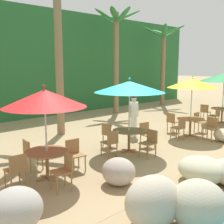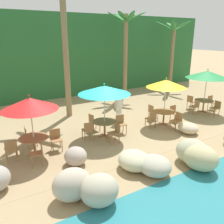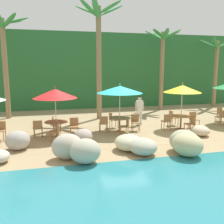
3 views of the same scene
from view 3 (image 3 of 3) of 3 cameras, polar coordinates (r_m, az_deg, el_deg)
ground_plane at (r=13.28m, az=2.44°, el=-4.41°), size 120.00×120.00×0.00m
terrace_deck at (r=13.28m, az=2.44°, el=-4.39°), size 18.00×5.20×0.01m
foliage_backdrop at (r=21.64m, az=-4.27°, el=9.22°), size 28.00×2.40×6.00m
rock_seawall at (r=9.95m, az=4.66°, el=-7.11°), size 16.17×3.57×0.94m
chair_white_seaward at (r=12.69m, az=-23.73°, el=-3.57°), size 0.45×0.46×0.87m
umbrella_red at (r=12.26m, az=-12.67°, el=4.06°), size 2.08×2.08×2.42m
dining_table_red at (r=12.50m, az=-12.40°, el=-2.67°), size 1.10×1.10×0.74m
chair_red_seaward at (r=12.57m, az=-8.49°, el=-2.94°), size 0.46×0.47×0.87m
chair_red_inland at (r=13.35m, az=-12.62°, el=-2.30°), size 0.46×0.45×0.87m
chair_red_left at (r=12.45m, az=-16.30°, el=-3.37°), size 0.42×0.43×0.87m
chair_red_right at (r=11.69m, az=-12.44°, el=-4.07°), size 0.48×0.48×0.87m
umbrella_teal at (r=12.91m, az=1.74°, el=5.06°), size 2.33×2.33×2.50m
dining_table_teal at (r=13.14m, az=1.71°, el=-1.81°), size 1.10×1.10×0.74m
chair_teal_seaward at (r=13.39m, az=5.26°, el=-2.07°), size 0.47×0.48×0.87m
chair_teal_inland at (r=13.91m, az=0.07°, el=-1.56°), size 0.47×0.46×0.87m
chair_teal_left at (r=12.94m, az=-1.92°, el=-2.45°), size 0.45×0.46×0.87m
chair_teal_right at (r=12.38m, az=3.03°, el=-3.04°), size 0.44×0.44×0.87m
umbrella_yellow at (r=13.96m, az=15.51°, el=5.04°), size 1.99×1.99×2.50m
dining_table_yellow at (r=14.18m, az=15.21°, el=-1.28°), size 1.10×1.10×0.74m
chair_yellow_seaward at (r=14.72m, az=17.86°, el=-1.40°), size 0.43×0.44×0.87m
chair_yellow_inland at (r=14.91m, az=13.42°, el=-1.05°), size 0.44×0.44×0.87m
chair_yellow_left at (r=13.77m, az=12.18°, el=-1.92°), size 0.44×0.45×0.87m
chair_yellow_right at (r=13.54m, az=17.32°, el=-2.35°), size 0.44×0.43×0.87m
chair_green_inland at (r=17.06m, az=23.21°, el=-0.21°), size 0.47×0.46×0.87m
chair_green_left at (r=15.92m, az=23.26°, el=-0.90°), size 0.42×0.43×0.87m
palm_tree_nearest at (r=17.77m, az=-23.04°, el=12.84°), size 3.17×3.10×6.48m
palm_tree_second at (r=16.39m, az=-2.97°, el=15.38°), size 3.06×3.14×7.18m
palm_tree_third at (r=20.15m, az=11.28°, el=12.12°), size 2.80×2.76×6.05m
palm_tree_fourth at (r=22.92m, az=22.36°, el=10.23°), size 2.78×3.08×5.63m
waiter_in_white at (r=14.66m, az=6.19°, el=0.86°), size 0.52×0.38×1.70m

